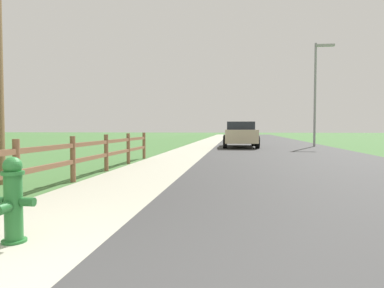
# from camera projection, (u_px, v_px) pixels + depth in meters

# --- Properties ---
(ground_plane) EXTENTS (120.00, 120.00, 0.00)m
(ground_plane) POSITION_uv_depth(u_px,v_px,m) (219.00, 143.00, 26.92)
(ground_plane) COLOR #406C35
(road_asphalt) EXTENTS (7.00, 66.00, 0.01)m
(road_asphalt) POSITION_uv_depth(u_px,v_px,m) (264.00, 142.00, 28.47)
(road_asphalt) COLOR #353535
(road_asphalt) RESTS_ON ground
(curb_concrete) EXTENTS (6.00, 66.00, 0.01)m
(curb_concrete) POSITION_uv_depth(u_px,v_px,m) (184.00, 142.00, 29.28)
(curb_concrete) COLOR #A5A38F
(curb_concrete) RESTS_ON ground
(grass_verge) EXTENTS (5.00, 66.00, 0.00)m
(grass_verge) POSITION_uv_depth(u_px,v_px,m) (166.00, 142.00, 29.47)
(grass_verge) COLOR #406C35
(grass_verge) RESTS_ON ground
(fire_hydrant) EXTENTS (0.45, 0.37, 0.86)m
(fire_hydrant) POSITION_uv_depth(u_px,v_px,m) (13.00, 199.00, 3.50)
(fire_hydrant) COLOR #287233
(fire_hydrant) RESTS_ON ground
(rail_fence) EXTENTS (0.11, 11.57, 0.97)m
(rail_fence) POSITION_uv_depth(u_px,v_px,m) (73.00, 156.00, 7.39)
(rail_fence) COLOR brown
(rail_fence) RESTS_ON ground
(parked_suv_beige) EXTENTS (2.11, 4.94, 1.50)m
(parked_suv_beige) POSITION_uv_depth(u_px,v_px,m) (240.00, 134.00, 21.18)
(parked_suv_beige) COLOR #C6B793
(parked_suv_beige) RESTS_ON ground
(street_lamp) EXTENTS (1.17, 0.20, 6.30)m
(street_lamp) POSITION_uv_depth(u_px,v_px,m) (317.00, 85.00, 21.61)
(street_lamp) COLOR gray
(street_lamp) RESTS_ON ground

